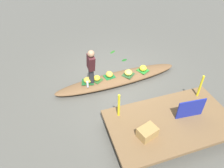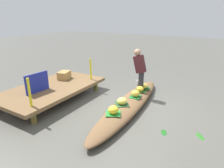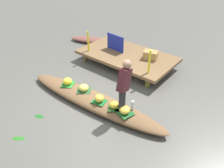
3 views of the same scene
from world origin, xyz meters
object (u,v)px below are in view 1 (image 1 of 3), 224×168
Objects in this scene: banana_bunch_2 at (88,80)px; market_banner at (191,109)px; banana_bunch_1 at (97,78)px; produce_crate at (147,132)px; banana_bunch_3 at (109,74)px; banana_bunch_0 at (128,73)px; banana_bunch_4 at (143,68)px; vendor_boat at (118,79)px; water_bottle at (88,84)px; vendor_person at (91,65)px.

market_banner is at bearing 132.26° from banana_bunch_2.
produce_crate is at bearing 101.94° from banana_bunch_1.
market_banner is 1.31m from produce_crate.
banana_bunch_3 is at bearing -87.75° from produce_crate.
banana_bunch_1 is at bearing -2.53° from banana_bunch_0.
banana_bunch_1 is 2.63m from produce_crate.
banana_bunch_4 is at bearing -173.27° from banana_bunch_0.
water_bottle is (1.09, 0.25, 0.24)m from vendor_boat.
banana_bunch_4 is (-1.20, 0.03, 0.00)m from banana_bunch_3.
banana_bunch_4 reaches higher than vendor_boat.
produce_crate is at bearing 81.87° from vendor_boat.
vendor_person is at bearing 137.99° from banana_bunch_2.
water_bottle is at bearing 76.80° from banana_bunch_2.
banana_bunch_0 is at bearing 177.47° from banana_bunch_1.
market_banner is at bearing 136.11° from water_bottle.
banana_bunch_2 is at bearing -1.70° from banana_bunch_0.
vendor_person reaches higher than produce_crate.
banana_bunch_0 is 0.96× the size of banana_bunch_2.
banana_bunch_2 is 1.94m from banana_bunch_4.
produce_crate is (1.28, 0.22, -0.15)m from market_banner.
banana_bunch_0 reaches higher than banana_bunch_2.
banana_bunch_3 reaches higher than banana_bunch_0.
vendor_boat is 9.72× the size of produce_crate.
banana_bunch_2 is at bearing -71.73° from produce_crate.
vendor_person is 3.01m from market_banner.
water_bottle reaches higher than banana_bunch_2.
banana_bunch_3 is at bearing -8.55° from banana_bunch_0.
banana_bunch_0 is at bearing 171.45° from banana_bunch_3.
banana_bunch_4 is (-0.56, -0.07, 0.01)m from banana_bunch_0.
banana_bunch_3 is at bearing -175.80° from banana_bunch_2.
vendor_boat is 17.45× the size of banana_bunch_4.
banana_bunch_3 is at bearing -159.73° from water_bottle.
vendor_boat is at bearing -94.27° from produce_crate.
water_bottle is (0.18, 0.13, -0.60)m from vendor_person.
banana_bunch_4 is 0.56× the size of produce_crate.
produce_crate is at bearing 14.39° from market_banner.
banana_bunch_0 is 2.58m from produce_crate.
banana_bunch_3 is (0.29, -0.04, 0.23)m from vendor_boat.
banana_bunch_2 is 0.74m from banana_bunch_3.
banana_bunch_4 is (-1.64, -0.02, 0.02)m from banana_bunch_1.
banana_bunch_1 is 1.64m from banana_bunch_4.
banana_bunch_3 is 0.33× the size of market_banner.
banana_bunch_3 reaches higher than banana_bunch_2.
market_banner reaches higher than banana_bunch_1.
banana_bunch_4 is at bearing 177.02° from vendor_boat.
vendor_boat is 1.06m from banana_bunch_2.
market_banner is at bearing -170.26° from produce_crate.
banana_bunch_2 is at bearing 4.20° from banana_bunch_3.
produce_crate reaches higher than banana_bunch_0.
banana_bunch_3 is 1.10× the size of water_bottle.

